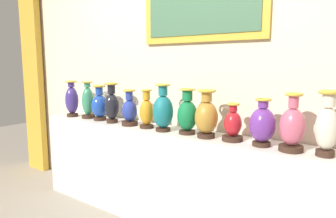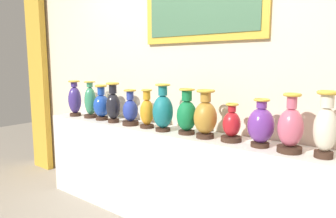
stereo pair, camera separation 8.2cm
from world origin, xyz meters
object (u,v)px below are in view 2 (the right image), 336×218
Objects in this scene: vase_rose at (290,128)px; vase_ivory at (325,127)px; vase_ochre at (205,117)px; vase_violet at (261,125)px; vase_crimson at (231,126)px; vase_cobalt at (130,111)px; vase_onyx at (113,105)px; vase_teal at (163,111)px; vase_emerald at (187,114)px; vase_jade at (90,101)px; vase_sapphire at (102,105)px; vase_amber at (147,112)px; vase_indigo at (75,100)px.

vase_rose is 0.94× the size of vase_ivory.
vase_ochre is 0.44m from vase_violet.
vase_ochre reaches higher than vase_crimson.
vase_onyx is at bearing -177.98° from vase_cobalt.
vase_cobalt is 0.89× the size of vase_ochre.
vase_onyx reaches higher than vase_ochre.
vase_ochre is 0.85m from vase_ivory.
vase_ivory is (0.64, -0.02, 0.07)m from vase_crimson.
vase_teal reaches higher than vase_onyx.
vase_ivory is (1.04, -0.02, 0.03)m from vase_emerald.
vase_rose is (0.20, -0.01, 0.01)m from vase_violet.
vase_jade is 1.46m from vase_ochre.
vase_sapphire is at bearing 179.89° from vase_violet.
vase_onyx is 1.70m from vase_rose.
vase_sapphire is 0.64m from vase_amber.
vase_amber is 0.92× the size of vase_ochre.
vase_jade is at bearing 178.39° from vase_amber.
vase_onyx is 0.44m from vase_amber.
vase_sapphire is at bearing 3.35° from vase_indigo.
vase_amber is 0.43m from vase_emerald.
vase_teal is at bearing -0.48° from vase_onyx.
vase_teal is (0.84, -0.03, 0.02)m from vase_sapphire.
vase_jade is 0.63m from vase_cobalt.
vase_jade is 1.12× the size of vase_amber.
vase_onyx is 1.90m from vase_ivory.
vase_indigo reaches higher than vase_crimson.
vase_emerald is at bearing -0.36° from vase_jade.
vase_onyx is at bearing 179.52° from vase_teal.
vase_sapphire is (0.20, -0.01, -0.02)m from vase_jade.
vase_sapphire is 1.90m from vase_rose.
vase_jade is 0.94× the size of vase_ivory.
vase_indigo is 2.53m from vase_ivory.
vase_onyx is 1.37× the size of vase_crimson.
vase_ivory reaches higher than vase_amber.
vase_jade is 2.31m from vase_ivory.
vase_jade is at bearing 174.83° from vase_onyx.
vase_cobalt is 0.41m from vase_teal.
vase_rose is at bearing -0.52° from vase_sapphire.
vase_teal is at bearing -176.45° from vase_crimson.
vase_teal is at bearing -179.46° from vase_rose.
vase_ivory reaches higher than vase_jade.
vase_jade is (0.22, 0.04, -0.01)m from vase_indigo.
vase_sapphire is at bearing 178.15° from vase_cobalt.
vase_ochre is 0.64m from vase_rose.
vase_crimson is 0.85× the size of vase_violet.
vase_cobalt is 1.04m from vase_crimson.
vase_teal is 1.20× the size of vase_violet.
vase_indigo is 2.32m from vase_rose.
vase_rose is at bearing -0.38° from vase_amber.
vase_emerald is at bearing 179.12° from vase_violet.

